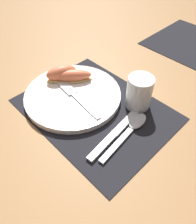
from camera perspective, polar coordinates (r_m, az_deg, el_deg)
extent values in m
plane|color=#A37547|center=(0.60, -0.71, 0.65)|extent=(3.00, 3.00, 0.00)
cube|color=black|center=(0.60, -0.71, 0.79)|extent=(0.40, 0.31, 0.00)
cylinder|color=white|center=(0.63, -6.57, 4.39)|extent=(0.27, 0.27, 0.02)
cylinder|color=silver|center=(0.59, 10.70, 5.09)|extent=(0.07, 0.07, 0.09)
cylinder|color=orange|center=(0.60, 10.43, 3.57)|extent=(0.06, 0.06, 0.05)
cube|color=silver|center=(0.51, 0.99, -9.10)|extent=(0.03, 0.09, 0.01)
cube|color=silver|center=(0.58, 8.10, -1.74)|extent=(0.03, 0.14, 0.01)
cube|color=silver|center=(0.52, 4.90, -8.52)|extent=(0.03, 0.12, 0.01)
ellipsoid|color=silver|center=(0.57, 10.32, -2.34)|extent=(0.04, 0.07, 0.01)
cube|color=silver|center=(0.58, -3.30, 1.72)|extent=(0.12, 0.03, 0.00)
cube|color=silver|center=(0.64, -8.30, 6.42)|extent=(0.08, 0.03, 0.00)
ellipsoid|color=#F4DB84|center=(0.67, -6.90, 8.52)|extent=(0.11, 0.12, 0.01)
ellipsoid|color=#F2754C|center=(0.66, -7.01, 9.47)|extent=(0.10, 0.11, 0.03)
ellipsoid|color=#F4DB84|center=(0.68, -9.37, 8.90)|extent=(0.07, 0.10, 0.01)
ellipsoid|color=#F2754C|center=(0.67, -9.55, 10.07)|extent=(0.07, 0.10, 0.04)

